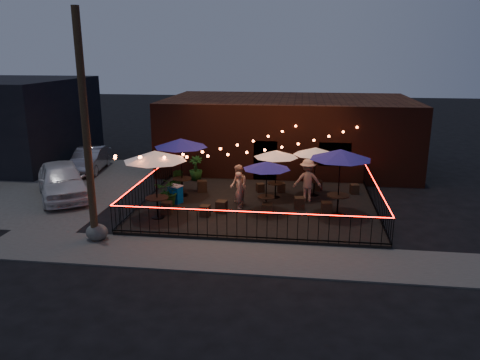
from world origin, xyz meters
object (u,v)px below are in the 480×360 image
object	(u,v)px
cafe_table_3	(276,154)
cooler	(175,194)
cafe_table_5	(316,152)
cafe_table_0	(155,157)
utility_pole	(86,131)
cafe_table_1	(181,144)
boulder	(97,232)
cafe_table_2	(267,166)
cafe_table_4	(341,155)

from	to	relation	value
cafe_table_3	cooler	world-z (taller)	cafe_table_3
cafe_table_5	cafe_table_0	bearing A→B (deg)	-147.99
utility_pole	cafe_table_5	bearing A→B (deg)	38.44
utility_pole	cooler	distance (m)	5.79
utility_pole	cafe_table_3	xyz separation A→B (m)	(6.11, 5.64, -1.84)
cafe_table_1	cafe_table_5	world-z (taller)	cafe_table_1
cafe_table_1	cafe_table_3	bearing A→B (deg)	3.94
cooler	boulder	world-z (taller)	cooler
cafe_table_2	cafe_table_5	size ratio (longest dim) A/B	0.99
boulder	cooler	bearing A→B (deg)	67.44
cafe_table_3	cooler	size ratio (longest dim) A/B	2.75
utility_pole	cafe_table_2	size ratio (longest dim) A/B	3.58
utility_pole	cooler	size ratio (longest dim) A/B	9.98
cafe_table_0	cafe_table_4	xyz separation A→B (m)	(7.16, 1.28, -0.01)
cafe_table_0	cafe_table_3	world-z (taller)	cafe_table_0
cafe_table_2	cafe_table_3	bearing A→B (deg)	82.80
cafe_table_0	cafe_table_5	bearing A→B (deg)	32.01
cafe_table_0	cafe_table_4	size ratio (longest dim) A/B	0.91
cafe_table_4	cafe_table_0	bearing A→B (deg)	-169.86
utility_pole	cafe_table_3	size ratio (longest dim) A/B	3.63
cafe_table_0	cafe_table_1	bearing A→B (deg)	85.46
boulder	cafe_table_3	bearing A→B (deg)	42.51
cafe_table_4	boulder	bearing A→B (deg)	-157.99
cafe_table_0	cafe_table_1	xyz separation A→B (m)	(0.24, 3.02, -0.06)
cafe_table_1	boulder	xyz separation A→B (m)	(-1.80, -5.27, -2.27)
cafe_table_0	cafe_table_5	size ratio (longest dim) A/B	1.22
cafe_table_3	boulder	bearing A→B (deg)	-137.49
cafe_table_3	cafe_table_5	world-z (taller)	cafe_table_5
cafe_table_2	boulder	xyz separation A→B (m)	(-5.81, -3.49, -1.80)
cafe_table_4	cafe_table_5	world-z (taller)	cafe_table_4
cafe_table_0	cafe_table_1	world-z (taller)	cafe_table_0
cafe_table_1	cafe_table_5	size ratio (longest dim) A/B	1.19
boulder	cafe_table_4	bearing A→B (deg)	22.01
cafe_table_0	cafe_table_4	world-z (taller)	cafe_table_0
cafe_table_1	cafe_table_4	distance (m)	7.14
cafe_table_4	cooler	world-z (taller)	cafe_table_4
cafe_table_3	cafe_table_5	size ratio (longest dim) A/B	0.98
cafe_table_3	boulder	distance (m)	8.43
cafe_table_0	cafe_table_2	size ratio (longest dim) A/B	1.23
cafe_table_0	cooler	size ratio (longest dim) A/B	3.42
utility_pole	cafe_table_2	world-z (taller)	utility_pole
utility_pole	boulder	world-z (taller)	utility_pole
utility_pole	boulder	bearing A→B (deg)	63.85
cooler	cafe_table_0	bearing A→B (deg)	-71.20
cooler	boulder	xyz separation A→B (m)	(-1.75, -4.22, -0.23)
cafe_table_0	utility_pole	bearing A→B (deg)	-124.53
cafe_table_1	cooler	distance (m)	2.30
cafe_table_2	utility_pole	bearing A→B (deg)	-148.60
cafe_table_1	cafe_table_3	size ratio (longest dim) A/B	1.22
cooler	cafe_table_1	bearing A→B (deg)	111.67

